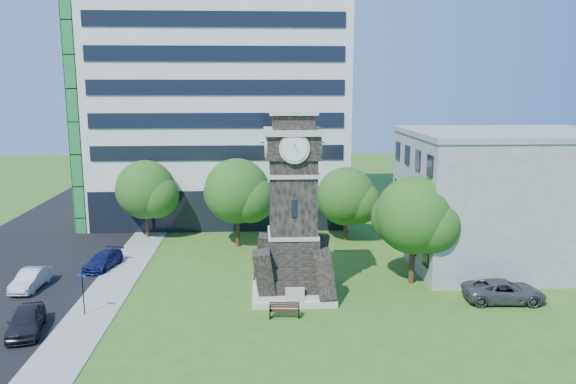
{
  "coord_description": "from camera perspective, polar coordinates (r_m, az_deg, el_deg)",
  "views": [
    {
      "loc": [
        0.87,
        -33.75,
        13.8
      ],
      "look_at": [
        2.91,
        6.41,
        6.13
      ],
      "focal_mm": 35.0,
      "sensor_mm": 36.0,
      "label": 1
    }
  ],
  "objects": [
    {
      "name": "park_bench",
      "position": [
        34.5,
        -0.37,
        -11.87
      ],
      "size": [
        1.84,
        0.49,
        0.95
      ],
      "rotation": [
        0.0,
        0.0,
        -0.09
      ],
      "color": "black",
      "rests_on": "ground"
    },
    {
      "name": "tree_ne",
      "position": [
        50.36,
        6.0,
        -0.61
      ],
      "size": [
        5.76,
        5.24,
        6.67
      ],
      "rotation": [
        0.0,
        0.0,
        -0.04
      ],
      "color": "#332114",
      "rests_on": "ground"
    },
    {
      "name": "office_tall",
      "position": [
        59.73,
        -6.95,
        11.13
      ],
      "size": [
        26.2,
        15.11,
        28.6
      ],
      "color": "white",
      "rests_on": "ground"
    },
    {
      "name": "car_street_south",
      "position": [
        35.69,
        -25.09,
        -11.76
      ],
      "size": [
        2.57,
        4.54,
        1.46
      ],
      "primitive_type": "imported",
      "rotation": [
        0.0,
        0.0,
        0.21
      ],
      "color": "black",
      "rests_on": "ground"
    },
    {
      "name": "car_street_mid",
      "position": [
        42.88,
        -24.68,
        -8.06
      ],
      "size": [
        1.63,
        4.12,
        1.33
      ],
      "primitive_type": "imported",
      "rotation": [
        0.0,
        0.0,
        -0.06
      ],
      "color": "#B4B7BC",
      "rests_on": "ground"
    },
    {
      "name": "ground",
      "position": [
        36.48,
        -4.14,
        -11.46
      ],
      "size": [
        160.0,
        160.0,
        0.0
      ],
      "primitive_type": "plane",
      "color": "#355F1B",
      "rests_on": "ground"
    },
    {
      "name": "clock_tower",
      "position": [
        36.81,
        0.48,
        -2.58
      ],
      "size": [
        5.4,
        5.4,
        12.22
      ],
      "color": "beige",
      "rests_on": "ground"
    },
    {
      "name": "office_low",
      "position": [
        46.71,
        21.28,
        -0.54
      ],
      "size": [
        15.2,
        12.2,
        10.4
      ],
      "color": "#A2A4A8",
      "rests_on": "ground"
    },
    {
      "name": "street_sign",
      "position": [
        36.56,
        -20.12,
        -9.24
      ],
      "size": [
        0.65,
        0.06,
        2.69
      ],
      "rotation": [
        0.0,
        0.0,
        -0.43
      ],
      "color": "black",
      "rests_on": "ground"
    },
    {
      "name": "car_street_north",
      "position": [
        45.49,
        -18.27,
        -6.63
      ],
      "size": [
        2.64,
        4.43,
        1.2
      ],
      "primitive_type": "imported",
      "rotation": [
        0.0,
        0.0,
        -0.25
      ],
      "color": "#11154C",
      "rests_on": "ground"
    },
    {
      "name": "car_east_lot",
      "position": [
        39.34,
        21.09,
        -9.38
      ],
      "size": [
        5.29,
        2.67,
        1.43
      ],
      "primitive_type": "imported",
      "rotation": [
        0.0,
        0.0,
        1.51
      ],
      "color": "#454449",
      "rests_on": "ground"
    },
    {
      "name": "tree_nc",
      "position": [
        48.23,
        -5.1,
        -0.12
      ],
      "size": [
        6.16,
        5.6,
        7.69
      ],
      "rotation": [
        0.0,
        0.0,
        0.34
      ],
      "color": "#332114",
      "rests_on": "ground"
    },
    {
      "name": "tree_nw",
      "position": [
        52.54,
        -14.18,
        0.05
      ],
      "size": [
        5.9,
        5.36,
        7.16
      ],
      "rotation": [
        0.0,
        0.0,
        -0.25
      ],
      "color": "#332114",
      "rests_on": "ground"
    },
    {
      "name": "sidewalk",
      "position": [
        42.42,
        -17.09,
        -8.64
      ],
      "size": [
        3.0,
        70.0,
        0.06
      ],
      "primitive_type": "cube",
      "color": "gray",
      "rests_on": "ground"
    },
    {
      "name": "tree_east",
      "position": [
        39.94,
        12.76,
        -2.59
      ],
      "size": [
        5.96,
        5.42,
        7.64
      ],
      "rotation": [
        0.0,
        0.0,
        -0.29
      ],
      "color": "#332114",
      "rests_on": "ground"
    }
  ]
}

